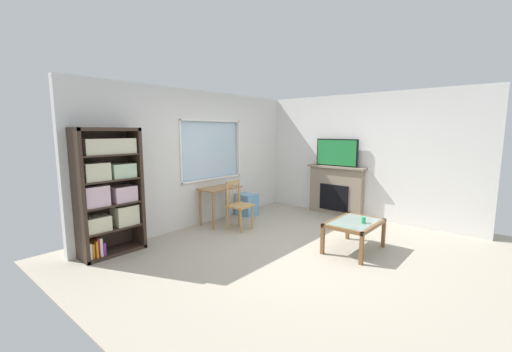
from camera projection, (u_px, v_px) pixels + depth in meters
ground at (294, 250)px, 4.92m from camera, size 5.90×5.45×0.02m
wall_back_with_window at (198, 159)px, 6.14m from camera, size 4.90×0.15×2.57m
wall_right at (362, 156)px, 6.63m from camera, size 0.12×4.65×2.57m
bookshelf at (108, 189)px, 4.62m from camera, size 0.90×0.38×1.87m
desk_under_window at (220, 194)px, 6.20m from camera, size 0.80×0.47×0.73m
wooden_chair at (238, 205)px, 5.87m from camera, size 0.45×0.43×0.90m
plastic_drawer_unit at (247, 204)px, 6.91m from camera, size 0.35×0.40×0.46m
fireplace at (336, 190)px, 6.92m from camera, size 0.26×1.30×1.06m
tv at (337, 153)px, 6.79m from camera, size 0.06×0.94×0.58m
coffee_table at (354, 226)px, 4.81m from camera, size 0.92×0.64×0.46m
sippy_cup at (363, 220)px, 4.72m from camera, size 0.07×0.07×0.09m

